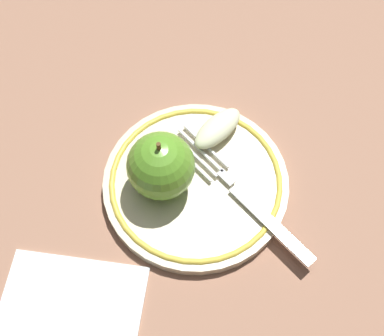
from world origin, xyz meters
name	(u,v)px	position (x,y,z in m)	size (l,w,h in m)	color
ground_plane	(175,188)	(0.00, 0.00, 0.00)	(2.00, 2.00, 0.00)	#966A52
plate	(192,181)	(0.02, 0.00, 0.01)	(0.19, 0.19, 0.02)	beige
apple_red_whole	(157,169)	(-0.02, 0.00, 0.05)	(0.07, 0.07, 0.07)	#589629
apple_slice_front	(214,129)	(0.04, 0.05, 0.03)	(0.06, 0.03, 0.02)	#E7EEBF
fork	(240,197)	(0.06, -0.02, 0.02)	(0.14, 0.16, 0.00)	silver
napkin_folded	(63,321)	(-0.11, -0.13, 0.00)	(0.13, 0.12, 0.01)	white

